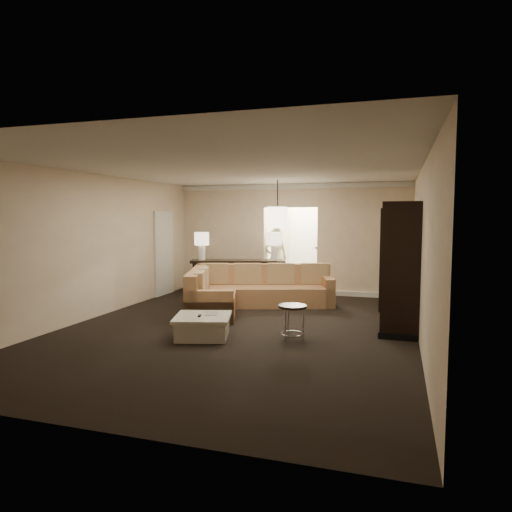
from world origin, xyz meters
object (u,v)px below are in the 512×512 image
(sectional_sofa, at_px, (247,292))
(coffee_table, at_px, (203,326))
(drink_table, at_px, (292,315))
(console_table, at_px, (238,275))
(person, at_px, (276,255))
(armoire, at_px, (400,269))

(sectional_sofa, height_order, coffee_table, sectional_sofa)
(sectional_sofa, xyz_separation_m, drink_table, (1.48, -2.19, 0.04))
(sectional_sofa, relative_size, console_table, 1.35)
(drink_table, distance_m, person, 4.98)
(coffee_table, relative_size, armoire, 0.50)
(coffee_table, distance_m, person, 5.04)
(sectional_sofa, xyz_separation_m, console_table, (-0.70, 1.37, 0.17))
(console_table, relative_size, person, 1.26)
(sectional_sofa, bearing_deg, drink_table, -74.03)
(sectional_sofa, bearing_deg, person, 72.60)
(sectional_sofa, height_order, console_table, sectional_sofa)
(coffee_table, relative_size, person, 0.59)
(sectional_sofa, distance_m, console_table, 1.55)
(console_table, distance_m, armoire, 4.49)
(console_table, bearing_deg, sectional_sofa, -79.49)
(sectional_sofa, relative_size, armoire, 1.45)
(drink_table, bearing_deg, armoire, 37.31)
(person, bearing_deg, console_table, 38.08)
(coffee_table, bearing_deg, armoire, 26.20)
(coffee_table, distance_m, drink_table, 1.48)
(armoire, distance_m, person, 4.69)
(console_table, distance_m, person, 1.39)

